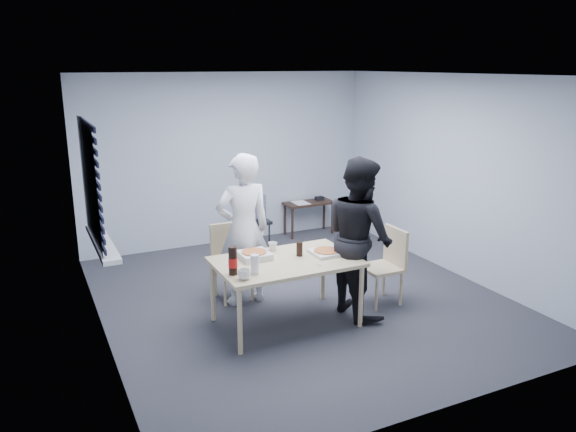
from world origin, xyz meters
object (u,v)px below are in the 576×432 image
soda_bottle (233,261)px  mug_b (273,246)px  chair_far (231,255)px  person_white (243,230)px  side_table (309,207)px  mug_a (244,274)px  stool (256,227)px  backpack (256,208)px  dining_table (286,265)px  person_black (359,237)px  chair_right (388,260)px

soda_bottle → mug_b: bearing=37.5°
chair_far → person_white: 0.45m
side_table → mug_a: 3.93m
stool → side_table: bearing=25.9°
backpack → side_table: bearing=44.9°
dining_table → side_table: bearing=58.1°
dining_table → chair_far: (-0.27, 0.96, -0.15)m
backpack → mug_a: (-1.18, -2.56, 0.07)m
person_black → stool: bearing=6.6°
soda_bottle → mug_a: bearing=-72.8°
chair_far → soda_bottle: size_ratio=3.12×
chair_right → mug_b: (-1.31, 0.34, 0.26)m
dining_table → chair_right: (1.31, 0.01, -0.15)m
side_table → stool: bearing=-154.1°
side_table → mug_b: 3.04m
person_white → soda_bottle: bearing=62.7°
person_black → soda_bottle: bearing=93.0°
chair_right → mug_b: 1.37m
mug_b → soda_bottle: 0.82m
chair_right → soda_bottle: size_ratio=3.12×
person_black → side_table: size_ratio=2.18×
person_white → chair_right: bearing=154.7°
mug_b → soda_bottle: (-0.65, -0.50, 0.09)m
dining_table → mug_a: (-0.59, -0.31, 0.11)m
person_white → side_table: bearing=-132.9°
dining_table → soda_bottle: (-0.64, -0.15, 0.20)m
stool → mug_b: 2.02m
person_black → person_white: bearing=53.0°
side_table → mug_a: bearing=-126.8°
chair_right → chair_far: bearing=149.0°
chair_far → soda_bottle: soda_bottle is taller
dining_table → mug_b: mug_b is taller
soda_bottle → stool: bearing=62.9°
chair_far → side_table: bearing=42.5°
chair_right → side_table: size_ratio=1.10×
dining_table → mug_a: bearing=-152.0°
dining_table → chair_far: size_ratio=1.67×
mug_a → mug_b: size_ratio=1.23×
chair_far → person_black: person_black is taller
side_table → stool: side_table is taller
dining_table → mug_b: bearing=89.1°
dining_table → stool: (0.59, 2.25, -0.25)m
person_black → backpack: bearing=6.7°
side_table → mug_a: size_ratio=6.60×
chair_far → soda_bottle: (-0.37, -1.11, 0.35)m
dining_table → soda_bottle: size_ratio=5.20×
stool → backpack: (-0.00, -0.01, 0.29)m
chair_far → chair_right: same height
dining_table → side_table: 3.33m
chair_right → backpack: size_ratio=2.37×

